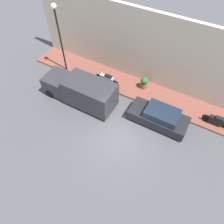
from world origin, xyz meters
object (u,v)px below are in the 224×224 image
parked_car (159,117)px  potted_plant (144,82)px  delivery_van (80,90)px  motorcycle_black (216,120)px  scooter_silver (107,79)px  streetlamp (58,28)px

parked_car → potted_plant: bearing=41.1°
delivery_van → potted_plant: bearing=-46.3°
motorcycle_black → potted_plant: size_ratio=1.83×
parked_car → delivery_van: bearing=98.4°
scooter_silver → streetlamp: bearing=93.3°
streetlamp → motorcycle_black: bearing=-88.6°
scooter_silver → potted_plant: 2.82m
motorcycle_black → streetlamp: size_ratio=0.33×
potted_plant → delivery_van: bearing=133.7°
motorcycle_black → delivery_van: bearing=105.2°
parked_car → streetlamp: 9.15m
motorcycle_black → parked_car: bearing=115.7°
motorcycle_black → potted_plant: 5.53m
delivery_van → streetlamp: 4.54m
delivery_van → scooter_silver: 2.51m
parked_car → motorcycle_black: size_ratio=2.18×
scooter_silver → motorcycle_black: bearing=-89.5°
motorcycle_black → streetlamp: (-0.29, 11.82, 3.23)m
parked_car → motorcycle_black: 3.69m
parked_car → scooter_silver: parked_car is taller
scooter_silver → streetlamp: streetlamp is taller
delivery_van → streetlamp: (2.13, 2.92, 2.75)m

